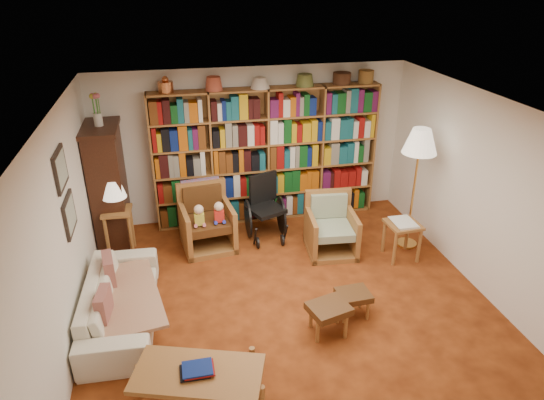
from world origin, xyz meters
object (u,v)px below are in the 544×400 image
object	(u,v)px
footstool_a	(329,311)
armchair_sage	(330,229)
side_table_lamp	(118,222)
wheelchair	(265,209)
armchair_leather	(207,220)
floor_lamp	(420,146)
footstool_b	(353,297)
sofa	(121,300)
side_table_papers	(403,229)
coffee_table	(198,376)

from	to	relation	value
footstool_a	armchair_sage	bearing A→B (deg)	71.39
side_table_lamp	wheelchair	xyz separation A→B (m)	(2.19, 0.11, -0.06)
armchair_sage	side_table_lamp	bearing A→B (deg)	170.24
armchair_leather	floor_lamp	xyz separation A→B (m)	(2.98, -0.69, 1.20)
footstool_a	side_table_lamp	bearing A→B (deg)	136.51
floor_lamp	footstool_a	xyz separation A→B (m)	(-1.81, -1.65, -1.29)
side_table_lamp	footstool_b	size ratio (longest dim) A/B	1.77
sofa	footstool_b	size ratio (longest dim) A/B	4.85
armchair_leather	floor_lamp	world-z (taller)	floor_lamp
armchair_sage	wheelchair	bearing A→B (deg)	143.33
armchair_leather	footstool_a	bearing A→B (deg)	-63.47
side_table_papers	footstool_b	xyz separation A→B (m)	(-1.16, -1.11, -0.19)
armchair_leather	wheelchair	xyz separation A→B (m)	(0.92, 0.09, 0.06)
coffee_table	wheelchair	bearing A→B (deg)	68.01
sofa	armchair_leather	distance (m)	1.99
armchair_sage	coffee_table	distance (m)	3.33
sofa	side_table_papers	size ratio (longest dim) A/B	3.34
side_table_lamp	armchair_leather	size ratio (longest dim) A/B	0.75
floor_lamp	armchair_sage	bearing A→B (deg)	173.09
wheelchair	footstool_b	world-z (taller)	wheelchair
side_table_papers	footstool_a	distance (m)	2.06
sofa	coffee_table	world-z (taller)	sofa
wheelchair	side_table_papers	size ratio (longest dim) A/B	1.68
side_table_papers	sofa	bearing A→B (deg)	-171.06
side_table_lamp	footstool_b	world-z (taller)	side_table_lamp
wheelchair	footstool_a	world-z (taller)	wheelchair
side_table_lamp	coffee_table	xyz separation A→B (m)	(0.90, -3.07, -0.12)
footstool_a	side_table_papers	bearing A→B (deg)	40.93
armchair_sage	side_table_papers	size ratio (longest dim) A/B	1.49
side_table_lamp	footstool_a	size ratio (longest dim) A/B	1.36
sofa	armchair_leather	bearing A→B (deg)	-33.62
armchair_sage	footstool_b	xyz separation A→B (m)	(-0.21, -1.56, -0.06)
side_table_papers	coffee_table	distance (m)	3.73
side_table_papers	footstool_a	size ratio (longest dim) A/B	1.11
sofa	footstool_a	world-z (taller)	sofa
sofa	footstool_a	bearing A→B (deg)	-104.89
footstool_a	coffee_table	size ratio (longest dim) A/B	0.40
side_table_papers	wheelchair	bearing A→B (deg)	148.94
side_table_papers	footstool_a	xyz separation A→B (m)	(-1.55, -1.34, -0.15)
sofa	side_table_lamp	size ratio (longest dim) A/B	2.74
armchair_leather	armchair_sage	xyz separation A→B (m)	(1.77, -0.55, -0.06)
armchair_sage	side_table_papers	xyz separation A→B (m)	(0.95, -0.45, 0.12)
armchair_leather	footstool_a	distance (m)	2.62
side_table_lamp	armchair_sage	world-z (taller)	armchair_sage
side_table_papers	floor_lamp	bearing A→B (deg)	49.03
wheelchair	footstool_b	xyz separation A→B (m)	(0.64, -2.19, -0.18)
armchair_sage	footstool_b	size ratio (longest dim) A/B	2.16
armchair_sage	floor_lamp	distance (m)	1.75
side_table_papers	armchair_leather	bearing A→B (deg)	159.86
sofa	side_table_papers	distance (m)	3.94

